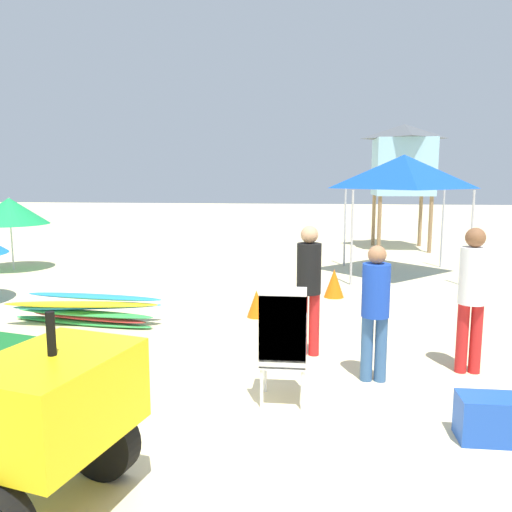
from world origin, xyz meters
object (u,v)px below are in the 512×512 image
object	(u,v)px
beach_umbrella_left	(10,211)
stacked_plastic_chairs	(283,336)
lifeguard_near_right	(309,282)
lifeguard_tower	(403,160)
lifeguard_far_right	(375,305)
traffic_cone_far	(334,283)
popup_canopy	(404,172)
lifeguard_near_left	(472,290)
cooler_box	(489,419)
traffic_cone_near	(256,304)
surfboard_pile	(86,310)

from	to	relation	value
beach_umbrella_left	stacked_plastic_chairs	bearing A→B (deg)	-44.58
lifeguard_near_right	lifeguard_tower	xyz separation A→B (m)	(2.91, 10.65, 1.89)
lifeguard_far_right	traffic_cone_far	world-z (taller)	lifeguard_far_right
beach_umbrella_left	lifeguard_far_right	bearing A→B (deg)	-37.73
popup_canopy	traffic_cone_far	xyz separation A→B (m)	(-1.67, -2.50, -2.19)
lifeguard_near_left	popup_canopy	xyz separation A→B (m)	(0.21, 6.37, 1.44)
lifeguard_near_right	popup_canopy	world-z (taller)	popup_canopy
cooler_box	lifeguard_near_left	bearing A→B (deg)	80.19
traffic_cone_near	surfboard_pile	bearing A→B (deg)	-164.62
lifeguard_near_right	popup_canopy	xyz separation A→B (m)	(2.16, 5.94, 1.47)
lifeguard_near_right	lifeguard_tower	size ratio (longest dim) A/B	0.43
lifeguard_near_right	popup_canopy	size ratio (longest dim) A/B	0.61
popup_canopy	cooler_box	xyz separation A→B (m)	(-0.50, -8.07, -2.27)
stacked_plastic_chairs	lifeguard_tower	bearing A→B (deg)	75.50
stacked_plastic_chairs	surfboard_pile	bearing A→B (deg)	141.58
lifeguard_far_right	lifeguard_tower	bearing A→B (deg)	79.43
beach_umbrella_left	traffic_cone_near	world-z (taller)	beach_umbrella_left
lifeguard_far_right	beach_umbrella_left	world-z (taller)	beach_umbrella_left
surfboard_pile	lifeguard_near_left	distance (m)	5.79
traffic_cone_near	traffic_cone_far	xyz separation A→B (m)	(1.37, 1.63, 0.05)
lifeguard_tower	lifeguard_far_right	bearing A→B (deg)	-100.57
popup_canopy	lifeguard_tower	bearing A→B (deg)	80.88
cooler_box	traffic_cone_far	bearing A→B (deg)	101.88
lifeguard_near_right	beach_umbrella_left	world-z (taller)	beach_umbrella_left
traffic_cone_near	traffic_cone_far	size ratio (longest dim) A/B	0.82
stacked_plastic_chairs	lifeguard_tower	distance (m)	12.81
traffic_cone_near	cooler_box	xyz separation A→B (m)	(2.54, -3.95, -0.02)
lifeguard_near_left	cooler_box	bearing A→B (deg)	-99.81
lifeguard_far_right	lifeguard_tower	world-z (taller)	lifeguard_tower
surfboard_pile	lifeguard_near_right	size ratio (longest dim) A/B	1.50
lifeguard_near_right	traffic_cone_near	distance (m)	2.16
lifeguard_near_left	cooler_box	world-z (taller)	lifeguard_near_left
lifeguard_near_left	lifeguard_near_right	bearing A→B (deg)	167.65
surfboard_pile	traffic_cone_near	bearing A→B (deg)	15.38
stacked_plastic_chairs	cooler_box	bearing A→B (deg)	-16.35
surfboard_pile	popup_canopy	size ratio (longest dim) A/B	0.91
stacked_plastic_chairs	popup_canopy	size ratio (longest dim) A/B	0.45
surfboard_pile	popup_canopy	world-z (taller)	popup_canopy
stacked_plastic_chairs	lifeguard_far_right	world-z (taller)	lifeguard_far_right
popup_canopy	beach_umbrella_left	xyz separation A→B (m)	(-9.70, -0.32, -0.97)
lifeguard_near_right	traffic_cone_far	xyz separation A→B (m)	(0.48, 3.44, -0.72)
surfboard_pile	cooler_box	distance (m)	6.14
traffic_cone_far	cooler_box	distance (m)	5.69
stacked_plastic_chairs	cooler_box	size ratio (longest dim) A/B	2.33
lifeguard_far_right	traffic_cone_far	xyz separation A→B (m)	(-0.29, 4.26, -0.64)
lifeguard_near_right	cooler_box	distance (m)	2.81
surfboard_pile	traffic_cone_far	distance (m)	4.71
cooler_box	beach_umbrella_left	bearing A→B (deg)	139.90
lifeguard_far_right	traffic_cone_near	xyz separation A→B (m)	(-1.66, 2.63, -0.69)
stacked_plastic_chairs	traffic_cone_near	bearing A→B (deg)	100.68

